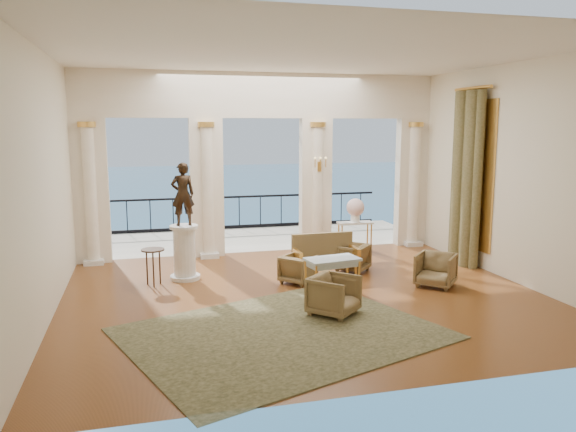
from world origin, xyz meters
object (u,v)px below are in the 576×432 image
object	(u,v)px
pedestal	(185,253)
side_table	(153,254)
armchair_b	(436,268)
armchair_d	(298,268)
console_table	(355,227)
game_table	(332,262)
statue	(183,194)
armchair_a	(334,293)
settee	(325,255)
armchair_c	(352,256)

from	to	relation	value
pedestal	side_table	world-z (taller)	pedestal
armchair_b	armchair_d	distance (m)	2.79
armchair_d	console_table	distance (m)	2.99
armchair_d	console_table	bearing A→B (deg)	-86.82
game_table	statue	bearing A→B (deg)	137.87
game_table	side_table	size ratio (longest dim) A/B	1.45
armchair_a	game_table	world-z (taller)	armchair_a
settee	armchair_d	bearing A→B (deg)	-153.36
armchair_b	game_table	size ratio (longest dim) A/B	0.68
statue	armchair_d	bearing A→B (deg)	153.14
settee	pedestal	xyz separation A→B (m)	(-2.94, 0.51, 0.10)
armchair_d	pedestal	world-z (taller)	pedestal
game_table	pedestal	size ratio (longest dim) A/B	0.94
armchair_d	game_table	size ratio (longest dim) A/B	0.58
side_table	console_table	bearing A→B (deg)	17.33
armchair_b	console_table	size ratio (longest dim) A/B	0.84
armchair_d	console_table	world-z (taller)	console_table
armchair_b	settee	world-z (taller)	settee
armchair_d	settee	distance (m)	0.80
armchair_d	pedestal	distance (m)	2.42
settee	side_table	distance (m)	3.61
game_table	pedestal	xyz separation A→B (m)	(-2.69, 1.75, -0.07)
armchair_b	pedestal	bearing A→B (deg)	-157.11
side_table	armchair_a	bearing A→B (deg)	-41.70
pedestal	side_table	size ratio (longest dim) A/B	1.54
armchair_a	console_table	bearing A→B (deg)	20.76
settee	console_table	xyz separation A→B (m)	(1.38, 1.76, 0.24)
armchair_b	armchair_c	distance (m)	1.96
settee	console_table	distance (m)	2.25
armchair_d	statue	bearing A→B (deg)	26.44
game_table	pedestal	bearing A→B (deg)	137.87
armchair_a	armchair_b	world-z (taller)	armchair_a
armchair_c	game_table	distance (m)	1.79
armchair_c	statue	bearing A→B (deg)	-50.64
armchair_b	statue	bearing A→B (deg)	-157.11
armchair_c	armchair_d	bearing A→B (deg)	-23.67
game_table	settee	bearing A→B (deg)	69.42
armchair_c	console_table	bearing A→B (deg)	-159.65
armchair_a	settee	xyz separation A→B (m)	(0.64, 2.44, 0.07)
settee	statue	xyz separation A→B (m)	(-2.94, 0.51, 1.36)
armchair_a	side_table	size ratio (longest dim) A/B	1.00
armchair_d	side_table	distance (m)	2.97
pedestal	side_table	xyz separation A→B (m)	(-0.65, -0.30, 0.09)
statue	game_table	bearing A→B (deg)	141.18
armchair_a	armchair_c	distance (m)	2.99
armchair_c	pedestal	size ratio (longest dim) A/B	0.59
armchair_a	game_table	bearing A→B (deg)	28.70
statue	console_table	distance (m)	4.64
console_table	settee	bearing A→B (deg)	-125.78
armchair_b	armchair_c	world-z (taller)	armchair_b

